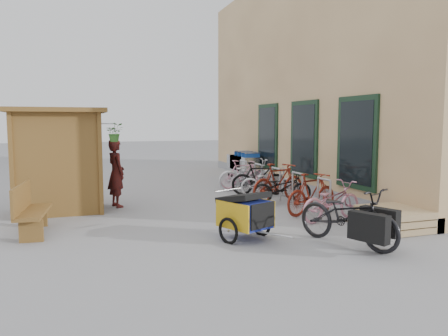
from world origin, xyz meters
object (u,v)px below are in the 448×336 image
object	(u,v)px
cargo_bike	(349,216)
child_trailer	(245,212)
kiosk	(54,145)
bike_7	(242,174)
bench	(29,209)
bike_1	(312,194)
pallet_stack	(394,219)
bike_6	(248,175)
bike_4	(269,182)
shopping_carts	(242,163)
bike_5	(259,179)
person_kiosk	(116,173)
bike_0	(332,201)
bike_3	(279,182)
bike_2	(282,188)

from	to	relation	value
cargo_bike	child_trailer	bearing A→B (deg)	126.16
kiosk	bike_7	xyz separation A→B (m)	(5.38, 1.91, -1.10)
bench	bike_1	distance (m)	5.88
pallet_stack	bike_6	size ratio (longest dim) A/B	0.65
bike_1	bike_4	size ratio (longest dim) A/B	1.01
bike_6	bench	bearing A→B (deg)	127.36
shopping_carts	bike_5	size ratio (longest dim) A/B	1.23
bike_5	bike_7	xyz separation A→B (m)	(-0.04, 1.22, -0.02)
shopping_carts	bike_6	world-z (taller)	shopping_carts
person_kiosk	bike_4	bearing A→B (deg)	-105.85
shopping_carts	bike_5	world-z (taller)	shopping_carts
pallet_stack	bike_1	bearing A→B (deg)	114.59
kiosk	pallet_stack	size ratio (longest dim) A/B	2.08
bike_0	bike_3	bearing A→B (deg)	-10.65
shopping_carts	bike_2	distance (m)	5.01
kiosk	bike_0	bearing A→B (deg)	-27.11
bike_3	bike_6	bearing A→B (deg)	-15.26
pallet_stack	shopping_carts	size ratio (longest dim) A/B	0.62
bike_6	bike_3	bearing A→B (deg)	-173.48
kiosk	bike_6	world-z (taller)	kiosk
bike_2	bike_1	bearing A→B (deg)	-169.72
bike_0	bike_4	xyz separation A→B (m)	(0.02, 3.21, -0.01)
pallet_stack	bike_2	bearing A→B (deg)	105.25
pallet_stack	cargo_bike	bearing A→B (deg)	-155.65
cargo_bike	bike_2	xyz separation A→B (m)	(0.65, 3.81, -0.09)
child_trailer	bike_1	distance (m)	2.65
bike_4	bike_5	world-z (taller)	bike_5
person_kiosk	shopping_carts	bearing A→B (deg)	-68.76
kiosk	bike_7	size ratio (longest dim) A/B	1.65
bench	person_kiosk	xyz separation A→B (m)	(1.79, 2.21, 0.35)
cargo_bike	bike_3	xyz separation A→B (m)	(0.68, 4.07, 0.01)
bike_3	bench	bearing A→B (deg)	88.62
person_kiosk	bike_7	distance (m)	4.35
bench	child_trailer	distance (m)	4.01
cargo_bike	bench	bearing A→B (deg)	132.03
bike_7	bike_2	bearing A→B (deg)	-173.97
kiosk	pallet_stack	distance (m)	7.50
kiosk	pallet_stack	world-z (taller)	kiosk
bench	bike_4	distance (m)	6.41
bike_7	bike_4	bearing A→B (deg)	-168.17
shopping_carts	pallet_stack	bearing A→B (deg)	-90.00
child_trailer	person_kiosk	bearing A→B (deg)	92.76
pallet_stack	bike_4	bearing A→B (deg)	99.56
bench	bike_1	xyz separation A→B (m)	(5.88, -0.14, -0.01)
shopping_carts	cargo_bike	bearing A→B (deg)	-99.73
pallet_stack	bike_2	world-z (taller)	bike_2
cargo_bike	bike_3	size ratio (longest dim) A/B	1.19
cargo_bike	bike_7	bearing A→B (deg)	63.04
pallet_stack	bike_3	xyz separation A→B (m)	(-0.82, 3.39, 0.30)
person_kiosk	bike_3	bearing A→B (deg)	-117.72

